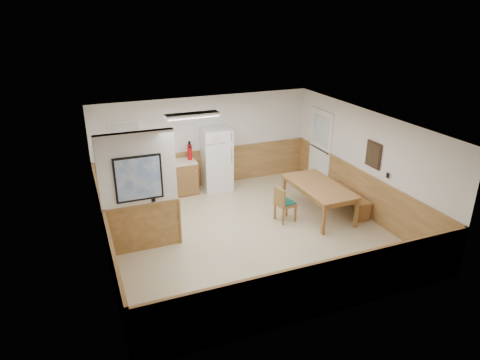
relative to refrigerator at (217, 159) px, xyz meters
name	(u,v)px	position (x,y,z in m)	size (l,w,h in m)	color
ground	(248,233)	(-0.19, -2.63, -0.85)	(6.00, 6.00, 0.00)	#C5B28D
ceiling	(248,123)	(-0.19, -2.63, 1.65)	(6.00, 6.00, 0.02)	silver
back_wall	(205,142)	(-0.19, 0.37, 0.40)	(6.00, 0.02, 2.50)	white
right_wall	(365,163)	(2.81, -2.63, 0.40)	(0.02, 6.00, 2.50)	white
left_wall	(101,203)	(-3.19, -2.63, 0.40)	(0.02, 6.00, 2.50)	white
wainscot_back	(206,168)	(-0.19, 0.35, -0.35)	(6.00, 0.04, 1.00)	tan
wainscot_right	(361,192)	(2.79, -2.63, -0.35)	(0.04, 6.00, 1.00)	tan
wainscot_left	(107,238)	(-3.17, -2.63, -0.35)	(0.04, 6.00, 1.00)	tan
partition_wall	(140,194)	(-2.44, -2.43, 0.38)	(1.50, 0.20, 2.50)	white
kitchen_counter	(166,179)	(-1.40, 0.05, -0.39)	(2.20, 0.61, 1.00)	olive
exterior_door	(320,148)	(2.77, -0.73, 0.20)	(0.07, 1.02, 2.15)	white
kitchen_window	(126,140)	(-2.29, 0.35, 0.70)	(0.80, 0.04, 1.00)	white
wall_painting	(373,155)	(2.78, -2.93, 0.70)	(0.04, 0.50, 0.60)	#352015
fluorescent_fixture	(192,115)	(-0.99, -1.33, 1.59)	(1.20, 0.30, 0.09)	white
refrigerator	(217,159)	(0.00, 0.00, 0.00)	(0.79, 0.74, 1.70)	white
dining_table	(319,189)	(1.74, -2.39, -0.19)	(1.01, 1.98, 0.75)	#AD6C3F
dining_bench	(349,197)	(2.58, -2.48, -0.51)	(0.38, 1.46, 0.45)	#AD6C3F
dining_chair	(283,202)	(0.77, -2.41, -0.36)	(0.60, 0.45, 0.85)	#AD6C3F
fire_extinguisher	(190,152)	(-0.71, 0.09, 0.27)	(0.14, 0.14, 0.50)	red
soap_bottle	(130,163)	(-2.28, 0.08, 0.17)	(0.08, 0.08, 0.24)	green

